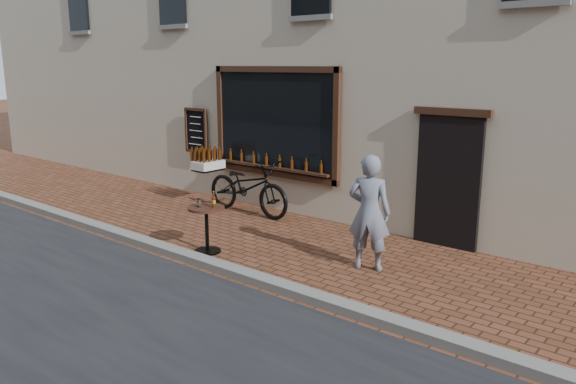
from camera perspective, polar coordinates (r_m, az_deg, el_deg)
The scene contains 5 objects.
ground at distance 8.27m, azimuth -7.13°, elevation -8.57°, with size 90.00×90.00×0.00m, color #552F1B.
kerb at distance 8.38m, azimuth -6.13°, elevation -7.82°, with size 90.00×0.25×0.12m, color slate.
cargo_bicycle at distance 11.50m, azimuth -4.27°, elevation 0.63°, with size 2.56×0.78×1.21m.
bistro_table at distance 9.19m, azimuth -8.26°, elevation -2.83°, with size 0.59×0.59×1.02m.
pedestrian at distance 8.37m, azimuth 8.25°, elevation -2.07°, with size 0.64×0.42×1.74m, color slate.
Camera 1 is at (5.66, -5.24, 3.01)m, focal length 35.00 mm.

